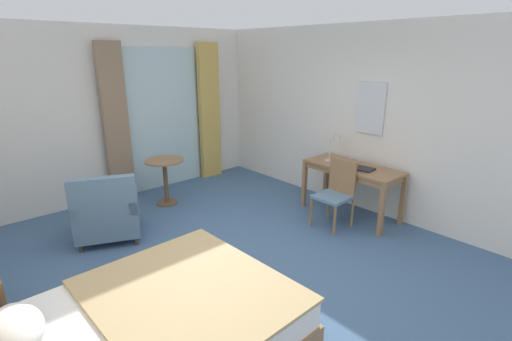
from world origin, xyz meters
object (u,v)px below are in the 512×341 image
at_px(bed, 143,339).
at_px(desk_lamp, 335,139).
at_px(armchair_by_window, 108,213).
at_px(desk_chair, 337,190).
at_px(writing_desk, 352,172).
at_px(closed_book, 364,169).
at_px(round_cafe_table, 165,172).

height_order(bed, desk_lamp, desk_lamp).
bearing_deg(armchair_by_window, desk_chair, -34.33).
bearing_deg(desk_chair, writing_desk, 8.30).
relative_size(writing_desk, closed_book, 5.35).
relative_size(armchair_by_window, round_cafe_table, 1.41).
bearing_deg(round_cafe_table, desk_lamp, -44.04).
bearing_deg(desk_chair, closed_book, -20.41).
relative_size(desk_chair, round_cafe_table, 1.28).
bearing_deg(bed, writing_desk, 9.90).
xyz_separation_m(bed, closed_book, (3.55, 0.42, 0.51)).
bearing_deg(desk_lamp, round_cafe_table, 135.96).
bearing_deg(closed_book, desk_chair, 154.57).
distance_m(desk_chair, desk_lamp, 0.89).
xyz_separation_m(writing_desk, desk_lamp, (0.07, 0.39, 0.41)).
distance_m(closed_book, armchair_by_window, 3.49).
height_order(desk_chair, round_cafe_table, desk_chair).
bearing_deg(round_cafe_table, armchair_by_window, -153.98).
bearing_deg(bed, round_cafe_table, 57.97).
bearing_deg(desk_lamp, desk_chair, -138.59).
bearing_deg(armchair_by_window, desk_lamp, -22.62).
distance_m(bed, closed_book, 3.61).
distance_m(writing_desk, desk_lamp, 0.57).
bearing_deg(closed_book, armchair_by_window, 142.32).
bearing_deg(closed_book, round_cafe_table, 120.99).
xyz_separation_m(desk_lamp, round_cafe_table, (-1.89, 1.83, -0.55)).
bearing_deg(writing_desk, desk_chair, -171.70).
xyz_separation_m(writing_desk, desk_chair, (-0.45, -0.07, -0.15)).
relative_size(bed, armchair_by_window, 2.17).
xyz_separation_m(bed, armchair_by_window, (0.63, 2.29, 0.09)).
bearing_deg(writing_desk, armchair_by_window, 150.82).
distance_m(desk_lamp, closed_book, 0.69).
relative_size(writing_desk, round_cafe_table, 1.96).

